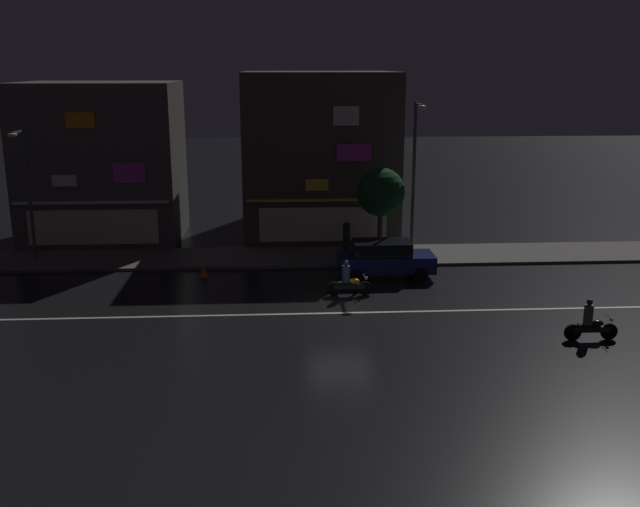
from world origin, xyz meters
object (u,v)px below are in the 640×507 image
Objects in this scene: streetlamp_west at (26,183)px; motorcycle_lead at (348,281)px; pedestrian_on_sidewalk at (346,240)px; streetlamp_mid at (415,166)px; parked_car_near_kerb at (385,258)px; motorcycle_opposite_lane at (590,323)px; traffic_cone at (204,271)px.

streetlamp_west reaches higher than motorcycle_lead.
pedestrian_on_sidewalk is (15.20, -0.67, -2.85)m from streetlamp_west.
streetlamp_mid is 5.47m from parked_car_near_kerb.
motorcycle_lead is at bearing 54.02° from parked_car_near_kerb.
motorcycle_opposite_lane is at bearing 126.48° from parked_car_near_kerb.
parked_car_near_kerb is at bearing -3.19° from traffic_cone.
pedestrian_on_sidewalk is 0.46× the size of parked_car_near_kerb.
motorcycle_lead is (-1.91, -2.63, -0.24)m from parked_car_near_kerb.
streetlamp_mid reaches higher than streetlamp_west.
streetlamp_west is 3.18× the size of pedestrian_on_sidewalk.
motorcycle_lead is at bearing -82.74° from pedestrian_on_sidewalk.
streetlamp_mid reaches higher than parked_car_near_kerb.
parked_car_near_kerb is (16.69, -3.39, -3.05)m from streetlamp_west.
streetlamp_west is at bearing 159.92° from motorcycle_lead.
streetlamp_west is at bearing 160.90° from traffic_cone.
pedestrian_on_sidewalk is 13.20m from motorcycle_opposite_lane.
pedestrian_on_sidewalk is 1.05× the size of motorcycle_lead.
parked_car_near_kerb is at bearing -49.60° from pedestrian_on_sidewalk.
parked_car_near_kerb reaches higher than traffic_cone.
streetlamp_west reaches higher than pedestrian_on_sidewalk.
streetlamp_mid is at bearing 60.45° from motorcycle_lead.
pedestrian_on_sidewalk is (-3.40, -0.86, -3.46)m from streetlamp_mid.
traffic_cone is (-10.14, -3.12, -4.26)m from streetlamp_mid.
motorcycle_lead reaches higher than traffic_cone.
motorcycle_lead is at bearing -121.65° from streetlamp_mid.
streetlamp_west reaches higher than motorcycle_opposite_lane.
parked_car_near_kerb reaches higher than motorcycle_opposite_lane.
parked_car_near_kerb is (-1.92, -3.58, -3.66)m from streetlamp_mid.
motorcycle_opposite_lane is (7.50, -10.86, -0.44)m from pedestrian_on_sidewalk.
pedestrian_on_sidewalk is at bearing 87.53° from motorcycle_lead.
streetlamp_mid is 3.77× the size of pedestrian_on_sidewalk.
pedestrian_on_sidewalk is at bearing -50.33° from motorcycle_opposite_lane.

